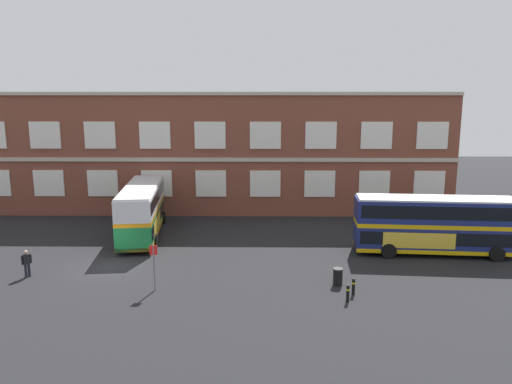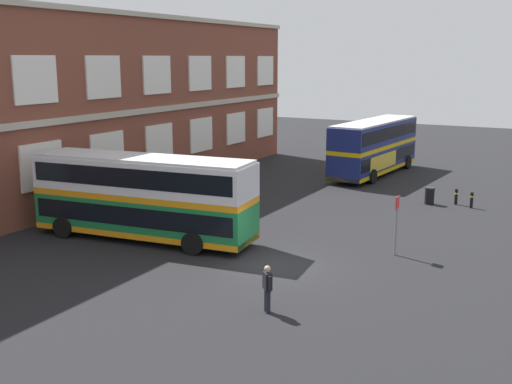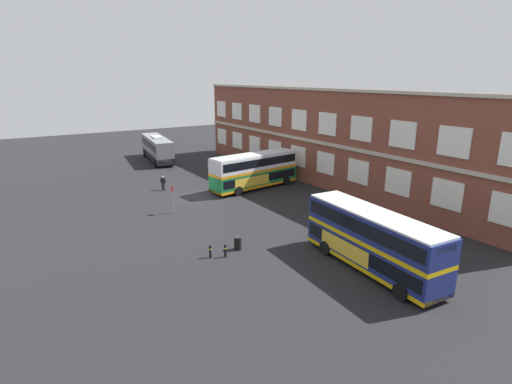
# 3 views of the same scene
# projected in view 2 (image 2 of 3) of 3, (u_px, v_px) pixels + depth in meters

# --- Properties ---
(ground_plane) EXTENTS (120.00, 120.00, 0.00)m
(ground_plane) POSITION_uv_depth(u_px,v_px,m) (236.00, 259.00, 27.06)
(ground_plane) COLOR black
(brick_terminal_building) EXTENTS (50.13, 8.19, 11.41)m
(brick_terminal_building) POSITION_uv_depth(u_px,v_px,m) (23.00, 112.00, 35.72)
(brick_terminal_building) COLOR brown
(brick_terminal_building) RESTS_ON ground
(double_decker_near) EXTENTS (3.83, 11.22, 4.07)m
(double_decker_near) POSITION_uv_depth(u_px,v_px,m) (143.00, 196.00, 29.51)
(double_decker_near) COLOR #197038
(double_decker_near) RESTS_ON ground
(double_decker_middle) EXTENTS (11.17, 3.50, 4.07)m
(double_decker_middle) POSITION_uv_depth(u_px,v_px,m) (374.00, 146.00, 46.03)
(double_decker_middle) COLOR navy
(double_decker_middle) RESTS_ON ground
(waiting_passenger) EXTENTS (0.52, 0.53, 1.70)m
(waiting_passenger) POSITION_uv_depth(u_px,v_px,m) (267.00, 287.00, 21.18)
(waiting_passenger) COLOR black
(waiting_passenger) RESTS_ON ground
(bus_stand_flag) EXTENTS (0.44, 0.10, 2.70)m
(bus_stand_flag) POSITION_uv_depth(u_px,v_px,m) (396.00, 220.00, 27.21)
(bus_stand_flag) COLOR slate
(bus_stand_flag) RESTS_ON ground
(station_litter_bin) EXTENTS (0.60, 0.60, 1.03)m
(station_litter_bin) POSITION_uv_depth(u_px,v_px,m) (430.00, 196.00, 37.02)
(station_litter_bin) COLOR black
(station_litter_bin) RESTS_ON ground
(safety_bollard_west) EXTENTS (0.19, 0.19, 0.95)m
(safety_bollard_west) POSITION_uv_depth(u_px,v_px,m) (472.00, 200.00, 36.05)
(safety_bollard_west) COLOR black
(safety_bollard_west) RESTS_ON ground
(safety_bollard_east) EXTENTS (0.19, 0.19, 0.95)m
(safety_bollard_east) POSITION_uv_depth(u_px,v_px,m) (456.00, 196.00, 36.92)
(safety_bollard_east) COLOR black
(safety_bollard_east) RESTS_ON ground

